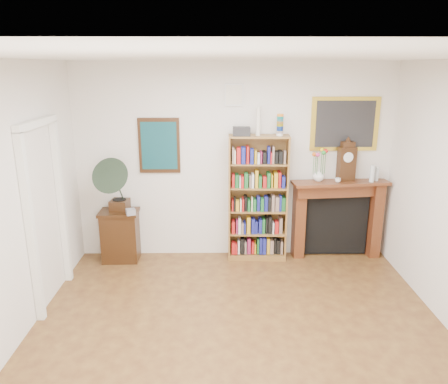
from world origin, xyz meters
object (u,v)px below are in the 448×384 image
Objects in this scene: teacup at (338,180)px; flower_vase at (319,175)px; mantel_clock at (346,162)px; fireplace at (337,212)px; bottle_left at (372,174)px; cd_stack at (131,212)px; bookshelf at (258,192)px; bottle_right at (377,174)px; side_cabinet at (120,236)px; gramophone at (116,182)px.

flower_vase is at bearing 161.78° from teacup.
mantel_clock reaches higher than teacup.
bottle_left is at bearing -17.65° from fireplace.
bookshelf is at bearing 6.44° from cd_stack.
mantel_clock is at bearing 179.00° from bottle_right.
fireplace is at bearing 168.29° from bottle_left.
bookshelf is 1.70m from bottle_right.
flower_vase is 0.86× the size of bottle_right.
teacup is (-0.13, -0.10, -0.24)m from mantel_clock.
teacup is at bearing -176.50° from bottle_left.
bottle_right reaches higher than side_cabinet.
fireplace is 0.64m from flower_vase.
cd_stack reaches higher than side_cabinet.
fireplace is 6.99× the size of bottle_right.
fireplace is 0.53m from teacup.
side_cabinet is 0.92× the size of gramophone.
teacup reaches higher than side_cabinet.
bookshelf reaches higher than mantel_clock.
gramophone is 4.04× the size of bottle_right.
mantel_clock is at bearing 0.75° from side_cabinet.
bottle_left reaches higher than side_cabinet.
cd_stack is at bearing -175.92° from bottle_right.
gramophone is at bearing -176.55° from flower_vase.
teacup is (0.26, -0.08, -0.05)m from flower_vase.
flower_vase reaches higher than side_cabinet.
gramophone is 0.46m from cd_stack.
mantel_clock is (3.21, 0.19, 0.22)m from gramophone.
bookshelf is 1.13m from teacup.
cd_stack is (0.20, -0.15, 0.41)m from side_cabinet.
side_cabinet is 3.39m from mantel_clock.
teacup is at bearing -18.22° from flower_vase.
cd_stack is (0.19, -0.06, -0.42)m from gramophone.
side_cabinet is 6.23× the size of cd_stack.
side_cabinet is (-1.98, -0.05, -0.64)m from bookshelf.
teacup is 0.59m from bottle_right.
teacup is at bearing 2.99° from cd_stack.
flower_vase is 0.71× the size of bottle_left.
side_cabinet is at bearing -178.31° from flower_vase.
cd_stack is at bearing -174.90° from flower_vase.
cd_stack is 0.21× the size of mantel_clock.
teacup is 0.49m from bottle_left.
flower_vase is at bearing 5.08° from bookshelf.
bottle_right reaches higher than teacup.
bottle_left is at bearing -21.37° from mantel_clock.
mantel_clock reaches higher than bottle_left.
bookshelf is at bearing 179.28° from bottle_left.
side_cabinet is at bearing -178.50° from bottle_right.
fireplace is at bearing 5.22° from cd_stack.
bottle_left reaches higher than cd_stack.
side_cabinet is 0.83m from gramophone.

